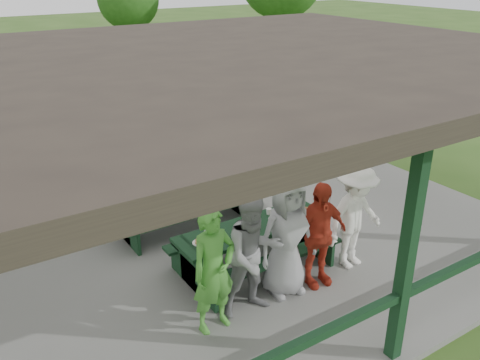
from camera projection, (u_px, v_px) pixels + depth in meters
ground at (232, 235)px, 9.36m from camera, size 90.00×90.00×0.00m
concrete_slab at (232, 233)px, 9.34m from camera, size 10.00×8.00×0.10m
pavilion_structure at (231, 62)px, 8.10m from camera, size 10.60×8.60×3.24m
picnic_table_near at (253, 241)px, 8.03m from camera, size 2.53×1.39×0.75m
picnic_table_far at (180, 200)px, 9.43m from camera, size 2.61×1.39×0.75m
table_setting at (254, 223)px, 7.94m from camera, size 2.18×0.45×0.10m
contestant_green at (214, 270)px, 6.54m from camera, size 0.68×0.48×1.78m
contestant_grey_left at (254, 255)px, 6.86m from camera, size 0.94×0.77×1.80m
contestant_grey_mid at (287, 237)px, 7.28m from camera, size 0.95×0.67×1.84m
contestant_red at (318, 235)px, 7.49m from camera, size 1.02×0.51×1.67m
contestant_white_fedora at (355, 217)px, 7.95m from camera, size 1.16×0.71×1.79m
spectator_lblue at (166, 172)px, 10.05m from camera, size 1.37×0.57×1.44m
spectator_blue at (106, 162)px, 9.94m from camera, size 0.73×0.53×1.86m
spectator_grey at (238, 150)px, 10.88m from camera, size 0.88×0.73×1.65m
pickup_truck at (146, 91)px, 16.63m from camera, size 5.90×4.27×1.49m
farm_trailer at (10, 118)px, 13.96m from camera, size 3.89×2.41×1.36m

